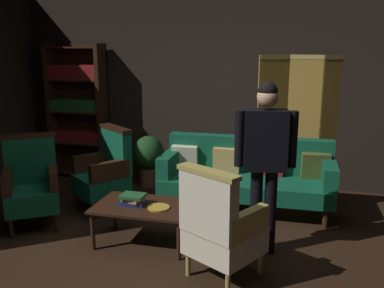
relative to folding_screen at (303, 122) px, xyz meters
name	(u,v)px	position (x,y,z in m)	size (l,w,h in m)	color
ground_plane	(173,255)	(-1.22, -2.33, -0.99)	(10.00, 10.00, 0.00)	black
back_wall	(219,89)	(-1.22, 0.12, 0.41)	(7.20, 0.10, 2.80)	black
folding_screen	(303,122)	(0.00, 0.00, 0.00)	(1.26, 0.39, 1.90)	olive
bookshelf	(78,108)	(-3.37, -0.14, 0.10)	(0.90, 0.32, 2.05)	black
velvet_couch	(247,173)	(-0.67, -0.88, -0.53)	(2.12, 0.78, 0.88)	black
coffee_table	(144,209)	(-1.58, -2.13, -0.61)	(1.00, 0.64, 0.42)	black
armchair_gilt_accent	(220,227)	(-0.70, -2.62, -0.50)	(0.79, 0.79, 1.04)	tan
armchair_wing_left	(106,172)	(-2.37, -1.35, -0.50)	(0.81, 0.81, 1.04)	black
armchair_wing_right	(32,184)	(-2.98, -1.99, -0.50)	(0.80, 0.80, 1.04)	black
standing_figure	(265,153)	(-0.37, -2.03, 0.04)	(0.58, 0.27, 1.70)	black
potted_plant	(149,157)	(-2.16, -0.35, -0.56)	(0.45, 0.45, 0.74)	brown
book_navy_cloth	(133,203)	(-1.69, -2.15, -0.55)	(0.25, 0.15, 0.04)	navy
book_tan_leather	(133,199)	(-1.69, -2.15, -0.51)	(0.20, 0.15, 0.04)	#9E7A47
book_green_cloth	(133,196)	(-1.69, -2.15, -0.47)	(0.24, 0.19, 0.03)	#1E4C28
brass_tray	(159,207)	(-1.41, -2.18, -0.56)	(0.22, 0.22, 0.02)	gold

